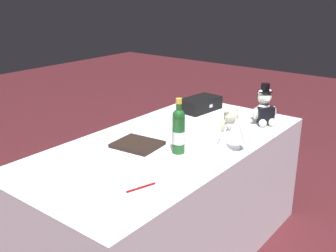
% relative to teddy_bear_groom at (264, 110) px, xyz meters
% --- Properties ---
extents(ground_plane, '(12.00, 12.00, 0.00)m').
position_rel_teddy_bear_groom_xyz_m(ground_plane, '(-0.65, 0.29, -0.85)').
color(ground_plane, '#47191E').
extents(reception_table, '(1.84, 0.92, 0.76)m').
position_rel_teddy_bear_groom_xyz_m(reception_table, '(-0.65, 0.29, -0.48)').
color(reception_table, white).
rests_on(reception_table, ground_plane).
extents(teddy_bear_groom, '(0.15, 0.15, 0.27)m').
position_rel_teddy_bear_groom_xyz_m(teddy_bear_groom, '(0.00, 0.00, 0.00)').
color(teddy_bear_groom, silver).
rests_on(teddy_bear_groom, reception_table).
extents(teddy_bear_bride, '(0.16, 0.19, 0.23)m').
position_rel_teddy_bear_groom_xyz_m(teddy_bear_bride, '(-0.49, -0.04, 0.00)').
color(teddy_bear_bride, white).
rests_on(teddy_bear_bride, reception_table).
extents(champagne_bottle, '(0.07, 0.07, 0.31)m').
position_rel_teddy_bear_groom_xyz_m(champagne_bottle, '(-0.74, 0.15, 0.03)').
color(champagne_bottle, '#1A5020').
rests_on(champagne_bottle, reception_table).
extents(signing_pen, '(0.15, 0.06, 0.01)m').
position_rel_teddy_bear_groom_xyz_m(signing_pen, '(-1.18, 0.04, -0.09)').
color(signing_pen, maroon).
rests_on(signing_pen, reception_table).
extents(gift_case_black, '(0.33, 0.21, 0.09)m').
position_rel_teddy_bear_groom_xyz_m(gift_case_black, '(0.00, 0.51, -0.05)').
color(gift_case_black, black).
rests_on(gift_case_black, reception_table).
extents(guestbook, '(0.24, 0.27, 0.02)m').
position_rel_teddy_bear_groom_xyz_m(guestbook, '(-0.81, 0.39, -0.09)').
color(guestbook, black).
rests_on(guestbook, reception_table).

